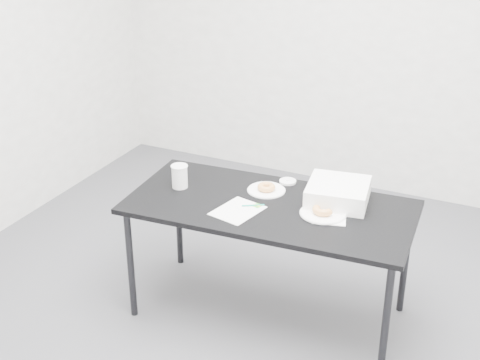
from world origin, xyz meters
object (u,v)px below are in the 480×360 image
at_px(plate_far, 266,190).
at_px(donut_far, 266,187).
at_px(donut_near, 323,210).
at_px(bakery_box, 338,193).
at_px(plate_near, 323,213).
at_px(coffee_cup, 180,176).
at_px(pen, 253,205).
at_px(table, 270,213).
at_px(scorecard, 238,211).

distance_m(plate_far, donut_far, 0.02).
xyz_separation_m(donut_near, bakery_box, (0.02, 0.18, 0.03)).
distance_m(plate_near, coffee_cup, 0.87).
height_order(pen, plate_near, same).
bearing_deg(plate_near, donut_far, 160.52).
xyz_separation_m(plate_near, bakery_box, (0.02, 0.18, 0.05)).
bearing_deg(coffee_cup, table, 1.46).
bearing_deg(plate_far, bakery_box, 5.77).
bearing_deg(donut_far, coffee_cup, -160.48).
bearing_deg(plate_far, donut_far, 180.00).
distance_m(table, bakery_box, 0.39).
relative_size(scorecard, bakery_box, 0.81).
distance_m(scorecard, donut_far, 0.30).
relative_size(table, scorecard, 6.07).
bearing_deg(plate_near, bakery_box, 82.59).
bearing_deg(donut_far, scorecard, -98.47).
distance_m(scorecard, plate_far, 0.30).
bearing_deg(scorecard, table, 59.46).
distance_m(plate_near, donut_far, 0.41).
bearing_deg(plate_far, plate_near, -19.48).
bearing_deg(bakery_box, donut_far, 176.90).
bearing_deg(plate_far, donut_near, -19.48).
distance_m(plate_near, donut_near, 0.02).
bearing_deg(table, donut_near, -0.58).
xyz_separation_m(plate_near, coffee_cup, (-0.86, -0.03, 0.06)).
relative_size(table, coffee_cup, 11.80).
bearing_deg(coffee_cup, scorecard, -16.25).
distance_m(pen, plate_far, 0.21).
relative_size(table, donut_far, 15.68).
xyz_separation_m(pen, bakery_box, (0.40, 0.25, 0.05)).
bearing_deg(pen, plate_far, 62.65).
distance_m(table, pen, 0.11).
distance_m(table, plate_near, 0.31).
height_order(scorecard, pen, pen).
xyz_separation_m(pen, donut_near, (0.38, 0.07, 0.02)).
relative_size(scorecard, coffee_cup, 1.94).
xyz_separation_m(table, coffee_cup, (-0.56, -0.01, 0.12)).
bearing_deg(bakery_box, pen, -156.79).
bearing_deg(donut_far, pen, -86.96).
bearing_deg(plate_far, table, -60.41).
bearing_deg(pen, bakery_box, 1.69).
height_order(plate_far, donut_far, donut_far).
bearing_deg(bakery_box, scorecard, -152.56).
distance_m(donut_near, coffee_cup, 0.86).
bearing_deg(table, coffee_cup, 177.81).
bearing_deg(donut_near, donut_far, 160.52).
distance_m(table, donut_far, 0.19).
bearing_deg(table, pen, -147.31).
height_order(donut_near, coffee_cup, coffee_cup).
relative_size(donut_near, bakery_box, 0.36).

